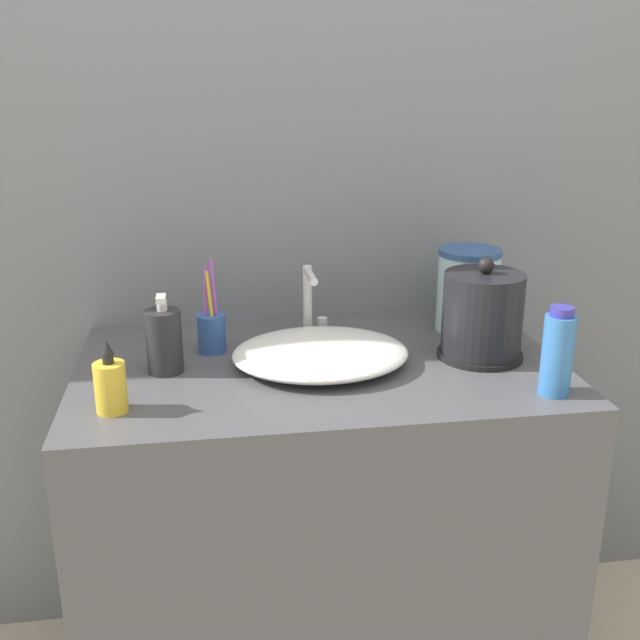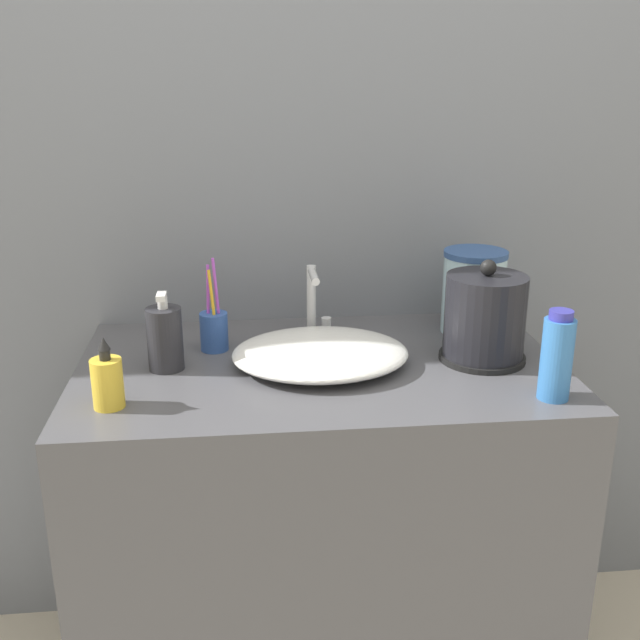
{
  "view_description": "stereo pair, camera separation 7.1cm",
  "coord_description": "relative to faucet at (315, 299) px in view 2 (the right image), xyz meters",
  "views": [
    {
      "loc": [
        -0.23,
        -1.18,
        1.46
      ],
      "look_at": [
        0.0,
        0.32,
        0.95
      ],
      "focal_mm": 42.0,
      "sensor_mm": 36.0,
      "label": 1
    },
    {
      "loc": [
        -0.16,
        -1.19,
        1.46
      ],
      "look_at": [
        0.0,
        0.32,
        0.95
      ],
      "focal_mm": 42.0,
      "sensor_mm": 36.0,
      "label": 2
    }
  ],
  "objects": [
    {
      "name": "vanity_counter",
      "position": [
        -0.01,
        -0.18,
        -0.52
      ],
      "size": [
        1.05,
        0.63,
        0.85
      ],
      "color": "#4C4C51",
      "rests_on": "ground_plane"
    },
    {
      "name": "faucet",
      "position": [
        0.0,
        0.0,
        0.0
      ],
      "size": [
        0.06,
        0.12,
        0.17
      ],
      "color": "silver",
      "rests_on": "vanity_counter"
    },
    {
      "name": "lotion_bottle",
      "position": [
        -0.34,
        -0.17,
        -0.02
      ],
      "size": [
        0.08,
        0.08,
        0.17
      ],
      "color": "#28282D",
      "rests_on": "vanity_counter"
    },
    {
      "name": "mouthwash_bottle",
      "position": [
        -0.43,
        -0.35,
        -0.04
      ],
      "size": [
        0.06,
        0.06,
        0.14
      ],
      "color": "gold",
      "rests_on": "vanity_counter"
    },
    {
      "name": "shampoo_bottle",
      "position": [
        0.43,
        -0.41,
        -0.01
      ],
      "size": [
        0.06,
        0.06,
        0.18
      ],
      "color": "#3370B7",
      "rests_on": "vanity_counter"
    },
    {
      "name": "water_pitcher",
      "position": [
        0.38,
        -0.01,
        0.01
      ],
      "size": [
        0.15,
        0.15,
        0.2
      ],
      "color": "#B2DBEA",
      "rests_on": "vanity_counter"
    },
    {
      "name": "wall_back",
      "position": [
        -0.01,
        0.16,
        0.35
      ],
      "size": [
        6.0,
        0.04,
        2.6
      ],
      "color": "slate",
      "rests_on": "ground_plane"
    },
    {
      "name": "sink_basin",
      "position": [
        -0.01,
        -0.19,
        -0.07
      ],
      "size": [
        0.38,
        0.32,
        0.06
      ],
      "color": "white",
      "rests_on": "vanity_counter"
    },
    {
      "name": "electric_kettle",
      "position": [
        0.35,
        -0.19,
        -0.0
      ],
      "size": [
        0.19,
        0.19,
        0.23
      ],
      "color": "black",
      "rests_on": "vanity_counter"
    },
    {
      "name": "toothbrush_cup",
      "position": [
        -0.24,
        -0.07,
        -0.04
      ],
      "size": [
        0.06,
        0.06,
        0.22
      ],
      "color": "#2D519E",
      "rests_on": "vanity_counter"
    }
  ]
}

